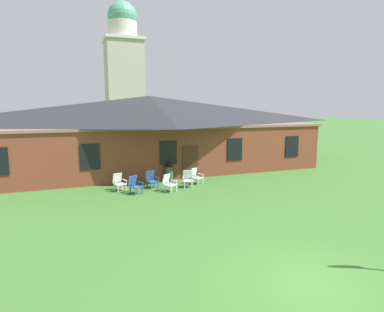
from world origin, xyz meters
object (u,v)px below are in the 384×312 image
at_px(lawn_chair_near_door, 135,184).
at_px(trash_bin, 169,173).
at_px(lawn_chair_middle, 169,183).
at_px(lawn_chair_by_porch, 119,182).
at_px(lawn_chair_far_side, 196,176).
at_px(lawn_chair_right_end, 188,178).
at_px(lawn_chair_left_end, 152,179).

bearing_deg(lawn_chair_near_door, trash_bin, 40.20).
height_order(lawn_chair_near_door, lawn_chair_middle, same).
distance_m(lawn_chair_by_porch, lawn_chair_far_side, 4.58).
distance_m(lawn_chair_near_door, lawn_chair_far_side, 3.98).
height_order(lawn_chair_middle, lawn_chair_right_end, same).
bearing_deg(lawn_chair_by_porch, lawn_chair_left_end, 0.91).
xyz_separation_m(lawn_chair_middle, lawn_chair_far_side, (2.04, 1.14, 0.00)).
height_order(lawn_chair_middle, lawn_chair_far_side, same).
height_order(lawn_chair_by_porch, lawn_chair_left_end, same).
relative_size(lawn_chair_by_porch, lawn_chair_far_side, 1.00).
bearing_deg(lawn_chair_near_door, lawn_chair_far_side, 13.03).
distance_m(lawn_chair_middle, trash_bin, 2.51).
xyz_separation_m(lawn_chair_middle, lawn_chair_right_end, (1.33, 0.61, 0.00)).
xyz_separation_m(lawn_chair_by_porch, lawn_chair_middle, (2.54, -1.16, 0.00)).
height_order(lawn_chair_right_end, lawn_chair_far_side, same).
bearing_deg(lawn_chair_left_end, lawn_chair_middle, -60.19).
distance_m(lawn_chair_by_porch, lawn_chair_left_end, 1.86).
distance_m(lawn_chair_by_porch, trash_bin, 3.50).
bearing_deg(lawn_chair_near_door, lawn_chair_by_porch, 127.49).
bearing_deg(lawn_chair_left_end, trash_bin, 40.70).
xyz_separation_m(lawn_chair_far_side, trash_bin, (-1.31, 1.27, -0.00)).
xyz_separation_m(lawn_chair_by_porch, lawn_chair_left_end, (1.86, 0.03, 0.00)).
xyz_separation_m(lawn_chair_left_end, lawn_chair_far_side, (2.72, -0.05, 0.00)).
bearing_deg(lawn_chair_by_porch, trash_bin, 20.83).
height_order(lawn_chair_right_end, trash_bin, trash_bin).
distance_m(lawn_chair_near_door, trash_bin, 3.35).
height_order(lawn_chair_left_end, lawn_chair_middle, same).
distance_m(lawn_chair_near_door, lawn_chair_right_end, 3.18).
relative_size(lawn_chair_near_door, lawn_chair_middle, 1.00).
distance_m(lawn_chair_right_end, trash_bin, 1.90).
xyz_separation_m(lawn_chair_near_door, trash_bin, (2.56, 2.16, -0.00)).
bearing_deg(lawn_chair_right_end, lawn_chair_near_door, -173.40).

